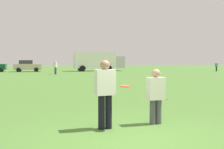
% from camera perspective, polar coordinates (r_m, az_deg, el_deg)
% --- Properties ---
extents(ground_plane, '(166.60, 166.60, 0.00)m').
position_cam_1_polar(ground_plane, '(5.87, 5.11, -14.03)').
color(ground_plane, '#47702D').
extents(player_thrower, '(0.52, 0.34, 1.75)m').
position_cam_1_polar(player_thrower, '(6.28, -1.61, -3.64)').
color(player_thrower, black).
rests_on(player_thrower, ground).
extents(player_defender, '(0.48, 0.29, 1.51)m').
position_cam_1_polar(player_defender, '(6.89, 10.02, -4.33)').
color(player_defender, '#4C4C51').
rests_on(player_defender, ground).
extents(frisbee, '(0.27, 0.27, 0.03)m').
position_cam_1_polar(frisbee, '(6.23, 3.09, -2.69)').
color(frisbee, '#E54C33').
extents(traffic_cone, '(0.32, 0.32, 0.48)m').
position_cam_1_polar(traffic_cone, '(11.42, 11.64, -4.45)').
color(traffic_cone, '#D8590C').
rests_on(traffic_cone, ground).
extents(parked_car_center, '(4.24, 2.29, 1.82)m').
position_cam_1_polar(parked_car_center, '(41.46, -18.84, 1.89)').
color(parked_car_center, '#B7AD99').
rests_on(parked_car_center, ground).
extents(box_truck, '(8.55, 3.14, 3.18)m').
position_cam_1_polar(box_truck, '(42.11, -3.23, 3.20)').
color(box_truck, white).
rests_on(box_truck, ground).
extents(bystander_sideline_watcher, '(0.47, 0.36, 1.53)m').
position_cam_1_polar(bystander_sideline_watcher, '(43.96, 22.86, 1.80)').
color(bystander_sideline_watcher, '#1E234C').
rests_on(bystander_sideline_watcher, ground).
extents(bystander_far_jogger, '(0.49, 0.55, 1.73)m').
position_cam_1_polar(bystander_far_jogger, '(32.38, -12.85, 1.77)').
color(bystander_far_jogger, '#4C4C51').
rests_on(bystander_far_jogger, ground).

